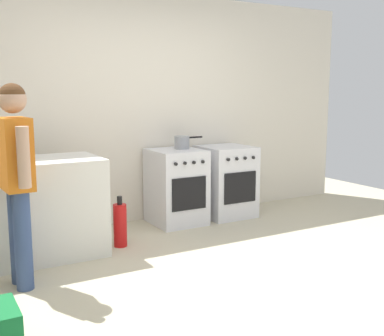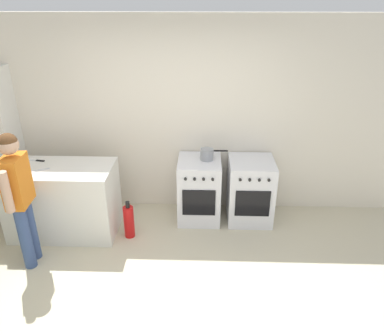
{
  "view_description": "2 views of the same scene",
  "coord_description": "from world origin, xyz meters",
  "px_view_note": "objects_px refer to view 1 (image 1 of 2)",
  "views": [
    {
      "loc": [
        -2.15,
        -3.18,
        1.51
      ],
      "look_at": [
        0.0,
        0.6,
        0.8
      ],
      "focal_mm": 45.0,
      "sensor_mm": 36.0,
      "label": 1
    },
    {
      "loc": [
        0.4,
        -2.81,
        2.82
      ],
      "look_at": [
        0.27,
        0.95,
        1.04
      ],
      "focal_mm": 35.0,
      "sensor_mm": 36.0,
      "label": 2
    }
  ],
  "objects_px": {
    "oven_left": "(176,187)",
    "pot": "(182,142)",
    "oven_right": "(226,181)",
    "person": "(16,169)",
    "fire_extinguisher": "(120,225)"
  },
  "relations": [
    {
      "from": "pot",
      "to": "fire_extinguisher",
      "type": "height_order",
      "value": "pot"
    },
    {
      "from": "fire_extinguisher",
      "to": "oven_left",
      "type": "bearing_deg",
      "value": 28.78
    },
    {
      "from": "pot",
      "to": "person",
      "type": "xyz_separation_m",
      "value": [
        -1.98,
        -1.04,
        -0.0
      ]
    },
    {
      "from": "pot",
      "to": "person",
      "type": "relative_size",
      "value": 0.22
    },
    {
      "from": "oven_left",
      "to": "pot",
      "type": "bearing_deg",
      "value": 18.45
    },
    {
      "from": "oven_left",
      "to": "person",
      "type": "distance_m",
      "value": 2.2
    },
    {
      "from": "pot",
      "to": "fire_extinguisher",
      "type": "relative_size",
      "value": 0.7
    },
    {
      "from": "pot",
      "to": "oven_left",
      "type": "bearing_deg",
      "value": -161.55
    },
    {
      "from": "person",
      "to": "oven_right",
      "type": "bearing_deg",
      "value": 21.44
    },
    {
      "from": "person",
      "to": "fire_extinguisher",
      "type": "bearing_deg",
      "value": 27.46
    },
    {
      "from": "oven_left",
      "to": "pot",
      "type": "relative_size",
      "value": 2.42
    },
    {
      "from": "oven_right",
      "to": "pot",
      "type": "distance_m",
      "value": 0.76
    },
    {
      "from": "person",
      "to": "fire_extinguisher",
      "type": "xyz_separation_m",
      "value": [
        1.02,
        0.53,
        -0.71
      ]
    },
    {
      "from": "oven_left",
      "to": "oven_right",
      "type": "relative_size",
      "value": 1.0
    },
    {
      "from": "fire_extinguisher",
      "to": "pot",
      "type": "bearing_deg",
      "value": 27.82
    }
  ]
}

